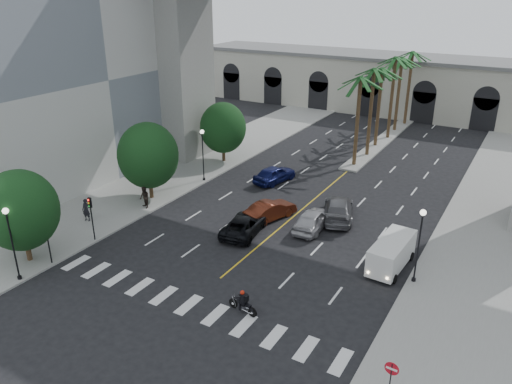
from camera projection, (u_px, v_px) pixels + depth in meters
name	position (u px, v px, depth m)	size (l,w,h in m)	color
ground	(203.00, 293.00, 32.04)	(140.00, 140.00, 0.00)	black
sidewalk_left	(170.00, 177.00, 50.93)	(8.00, 100.00, 0.15)	gray
sidewalk_right	(486.00, 250.00, 37.00)	(8.00, 100.00, 0.15)	gray
median	(381.00, 142.00, 62.29)	(2.00, 24.00, 0.20)	gray
building_left	(50.00, 70.00, 50.15)	(16.50, 32.50, 20.60)	silver
pier_building	(419.00, 86.00, 74.23)	(71.00, 10.50, 8.50)	beige
palm_a	(360.00, 82.00, 50.84)	(3.20, 3.20, 10.30)	#47331E
palm_b	(374.00, 74.00, 53.87)	(3.20, 3.20, 10.60)	#47331E
palm_c	(382.00, 72.00, 57.38)	(3.20, 3.20, 10.10)	#47331E
palm_d	(395.00, 62.00, 60.12)	(3.20, 3.20, 10.90)	#47331E
palm_e	(402.00, 61.00, 63.60)	(3.20, 3.20, 10.40)	#47331E
palm_f	(412.00, 56.00, 66.54)	(3.20, 3.20, 10.70)	#47331E
street_tree_near	(20.00, 210.00, 34.13)	(5.20, 5.20, 6.89)	#382616
street_tree_mid	(148.00, 155.00, 44.41)	(5.44, 5.44, 7.21)	#382616
street_tree_far	(223.00, 128.00, 54.10)	(5.04, 5.04, 6.68)	#382616
lamp_post_left_near	(11.00, 238.00, 32.10)	(0.40, 0.40, 5.35)	black
lamp_post_left_far	(203.00, 151.00, 48.84)	(0.40, 0.40, 5.35)	black
lamp_post_right	(419.00, 240.00, 31.88)	(0.40, 0.40, 5.35)	black
traffic_signal_near	(47.00, 233.00, 34.32)	(0.25, 0.18, 3.65)	black
traffic_signal_far	(91.00, 212.00, 37.51)	(0.25, 0.18, 3.65)	black
motorcycle_rider	(244.00, 303.00, 29.88)	(2.11, 0.59, 1.53)	black
car_a	(313.00, 219.00, 40.07)	(2.00, 4.96, 1.69)	#9F9EA2
car_b	(270.00, 210.00, 41.82)	(1.69, 4.84, 1.59)	#4F1D0F
car_c	(244.00, 225.00, 39.42)	(2.46, 5.33, 1.48)	black
car_d	(338.00, 209.00, 41.90)	(2.41, 5.93, 1.72)	#5A5A5E
car_e	(275.00, 174.00, 49.62)	(1.99, 4.94, 1.68)	#111751
cargo_van	(391.00, 253.00, 34.40)	(2.27, 5.12, 2.14)	silver
pedestrian_a	(86.00, 210.00, 41.11)	(0.70, 0.46, 1.92)	black
pedestrian_b	(144.00, 198.00, 43.48)	(0.94, 0.74, 1.94)	black
do_not_enter_sign	(391.00, 376.00, 22.52)	(0.67, 0.07, 2.75)	black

